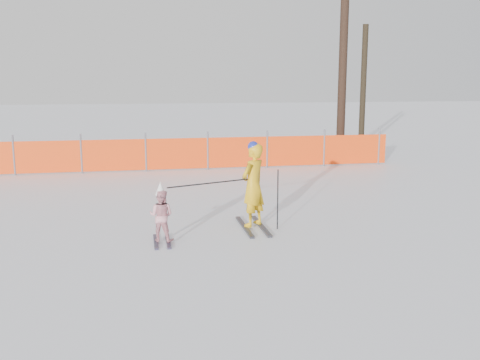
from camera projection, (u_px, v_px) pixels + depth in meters
ground at (245, 237)px, 9.98m from camera, size 120.00×120.00×0.00m
adult at (253, 185)px, 10.50m from camera, size 0.71×1.53×1.73m
child at (161, 215)px, 9.58m from camera, size 0.56×0.89×1.12m
ski_poles at (238, 190)px, 10.17m from camera, size 2.18×0.60×1.19m
safety_fence at (149, 154)px, 17.16m from camera, size 16.27×0.06×1.25m
tree_trunks at (350, 80)px, 20.41m from camera, size 2.04×2.44×6.20m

